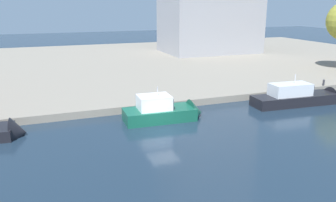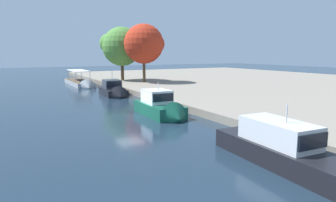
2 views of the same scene
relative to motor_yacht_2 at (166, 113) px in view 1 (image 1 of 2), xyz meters
The scene contains 5 objects.
ground_plane 3.14m from the motor_yacht_2, 114.19° to the right, with size 220.00×220.00×0.00m, color #192838.
dock_promenade 30.57m from the motor_yacht_2, 92.36° to the left, with size 120.00×55.00×0.74m, color gray.
motor_yacht_2 is the anchor object (origin of this frame).
motor_yacht_3 15.40m from the motor_yacht_2, ahead, with size 10.77×3.18×4.20m.
mooring_bollard_0 22.38m from the motor_yacht_2, ahead, with size 0.27×0.27×0.79m.
Camera 1 is at (-9.42, -26.25, 10.58)m, focal length 37.02 mm.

